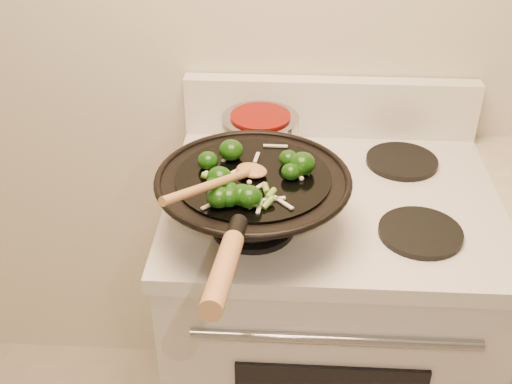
{
  "coord_description": "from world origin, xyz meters",
  "views": [
    {
      "loc": [
        -0.18,
        -0.1,
        1.76
      ],
      "look_at": [
        -0.25,
        1.0,
        1.03
      ],
      "focal_mm": 45.0,
      "sensor_mm": 36.0,
      "label": 1
    }
  ],
  "objects": [
    {
      "name": "wok",
      "position": [
        -0.25,
        1.01,
        1.0
      ],
      "size": [
        0.41,
        0.68,
        0.21
      ],
      "color": "black",
      "rests_on": "stove"
    },
    {
      "name": "stove",
      "position": [
        -0.07,
        1.17,
        0.47
      ],
      "size": [
        0.78,
        0.67,
        1.08
      ],
      "color": "white",
      "rests_on": "ground"
    },
    {
      "name": "stirfry",
      "position": [
        -0.26,
        0.99,
        1.08
      ],
      "size": [
        0.25,
        0.26,
        0.05
      ],
      "color": "#103708",
      "rests_on": "wok"
    },
    {
      "name": "saucepan",
      "position": [
        -0.25,
        1.32,
        0.99
      ],
      "size": [
        0.19,
        0.31,
        0.11
      ],
      "color": "#94969C",
      "rests_on": "stove"
    },
    {
      "name": "wooden_spoon",
      "position": [
        -0.3,
        0.96,
        1.09
      ],
      "size": [
        0.19,
        0.29,
        0.1
      ],
      "color": "#B47846",
      "rests_on": "wok"
    }
  ]
}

